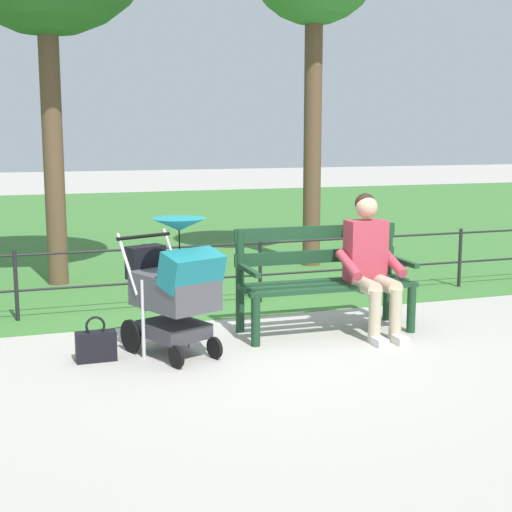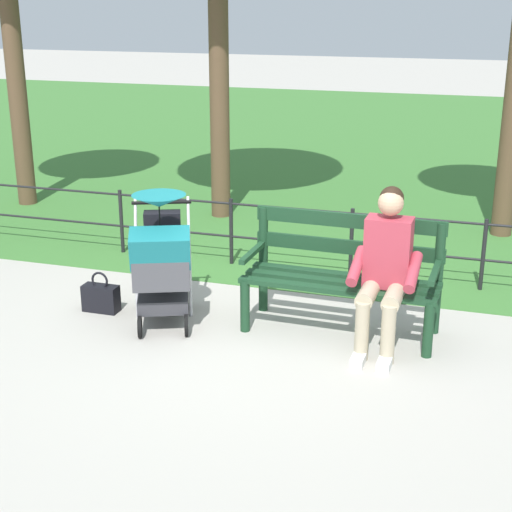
{
  "view_description": "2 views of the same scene",
  "coord_description": "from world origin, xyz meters",
  "views": [
    {
      "loc": [
        1.96,
        6.04,
        1.82
      ],
      "look_at": [
        -0.08,
        0.08,
        0.77
      ],
      "focal_mm": 52.13,
      "sensor_mm": 36.0,
      "label": 1
    },
    {
      "loc": [
        -1.9,
        5.79,
        2.67
      ],
      "look_at": [
        -0.08,
        0.01,
        0.61
      ],
      "focal_mm": 54.05,
      "sensor_mm": 36.0,
      "label": 2
    }
  ],
  "objects": [
    {
      "name": "stroller",
      "position": [
        0.67,
        0.23,
        0.59
      ],
      "size": [
        0.79,
        1.0,
        1.15
      ],
      "color": "black",
      "rests_on": "ground"
    },
    {
      "name": "park_bench",
      "position": [
        -0.8,
        -0.12,
        0.53
      ],
      "size": [
        1.61,
        0.64,
        0.96
      ],
      "color": "#193D23",
      "rests_on": "ground"
    },
    {
      "name": "park_fence",
      "position": [
        -0.5,
        -1.39,
        0.43
      ],
      "size": [
        8.81,
        0.04,
        0.7
      ],
      "color": "black",
      "rests_on": "ground"
    },
    {
      "name": "grass_lawn",
      "position": [
        0.0,
        -8.8,
        0.0
      ],
      "size": [
        40.0,
        16.0,
        0.01
      ],
      "primitive_type": "cube",
      "color": "#3D7533",
      "rests_on": "ground"
    },
    {
      "name": "person_on_bench",
      "position": [
        -1.17,
        0.11,
        0.68
      ],
      "size": [
        0.54,
        0.74,
        1.28
      ],
      "color": "tan",
      "rests_on": "ground"
    },
    {
      "name": "handbag",
      "position": [
        1.31,
        0.16,
        0.13
      ],
      "size": [
        0.32,
        0.14,
        0.37
      ],
      "color": "black",
      "rests_on": "ground"
    },
    {
      "name": "ground_plane",
      "position": [
        0.0,
        0.0,
        0.0
      ],
      "size": [
        60.0,
        60.0,
        0.0
      ],
      "primitive_type": "plane",
      "color": "#ADA89E"
    }
  ]
}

